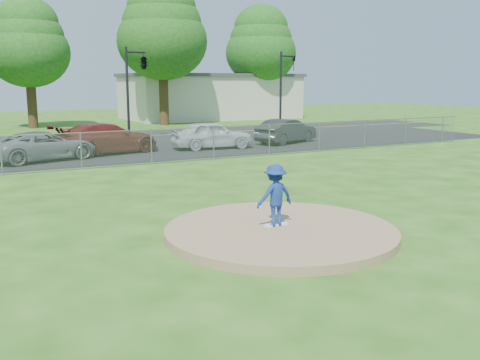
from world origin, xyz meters
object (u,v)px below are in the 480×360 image
object	(u,v)px
pitcher	(275,195)
parked_car_charcoal	(286,131)
parked_car_pearl	(212,135)
parked_car_darkred	(107,138)
traffic_signal_right	(284,84)
parked_car_gray	(44,146)
tree_center	(28,42)
tree_right	(162,30)
tree_far_right	(261,44)
traffic_signal_center	(142,64)
commercial_building	(210,96)

from	to	relation	value
pitcher	parked_car_charcoal	xyz separation A→B (m)	(10.65, 15.81, -0.22)
parked_car_pearl	parked_car_darkred	bearing A→B (deg)	89.95
traffic_signal_right	pitcher	world-z (taller)	traffic_signal_right
parked_car_gray	parked_car_charcoal	world-z (taller)	parked_car_charcoal
parked_car_darkred	parked_car_charcoal	size ratio (longest dim) A/B	1.24
tree_center	parked_car_charcoal	bearing A→B (deg)	-57.14
tree_right	tree_far_right	size ratio (longest dim) A/B	1.08
tree_center	traffic_signal_right	xyz separation A→B (m)	(15.24, -12.00, -3.11)
traffic_signal_right	parked_car_pearl	xyz separation A→B (m)	(-8.57, -6.31, -2.61)
traffic_signal_center	tree_far_right	bearing A→B (deg)	39.04
tree_center	parked_car_gray	xyz separation A→B (m)	(-1.93, -18.65, -5.80)
pitcher	parked_car_darkred	size ratio (longest dim) A/B	0.28
tree_far_right	parked_car_darkred	distance (m)	28.01
commercial_building	tree_center	world-z (taller)	tree_center
parked_car_darkred	parked_car_charcoal	xyz separation A→B (m)	(10.47, -0.25, -0.07)
tree_right	parked_car_gray	size ratio (longest dim) A/B	2.45
traffic_signal_center	pitcher	size ratio (longest dim) A/B	3.84
tree_center	tree_far_right	size ratio (longest dim) A/B	0.92
commercial_building	parked_car_charcoal	distance (m)	22.68
tree_center	tree_right	xyz separation A→B (m)	(10.00, -2.00, 1.18)
tree_right	parked_car_gray	world-z (taller)	tree_right
commercial_building	parked_car_gray	bearing A→B (deg)	-129.89
pitcher	parked_car_gray	world-z (taller)	pitcher
parked_car_gray	parked_car_pearl	world-z (taller)	parked_car_pearl
parked_car_gray	parked_car_darkred	distance (m)	3.22
tree_center	parked_car_pearl	world-z (taller)	tree_center
commercial_building	parked_car_pearl	xyz separation A→B (m)	(-10.33, -22.31, -1.41)
tree_far_right	parked_car_charcoal	size ratio (longest dim) A/B	2.53
commercial_building	tree_center	bearing A→B (deg)	-166.76
tree_right	parked_car_pearl	bearing A→B (deg)	-101.55
parked_car_charcoal	traffic_signal_center	bearing A→B (deg)	27.14
traffic_signal_right	parked_car_charcoal	size ratio (longest dim) A/B	1.32
tree_right	parked_car_gray	distance (m)	21.64
parked_car_pearl	tree_far_right	bearing A→B (deg)	-30.65
parked_car_gray	tree_far_right	bearing A→B (deg)	-65.79
tree_right	pitcher	xyz separation A→B (m)	(-9.03, -31.79, -6.72)
tree_center	parked_car_gray	world-z (taller)	tree_center
traffic_signal_right	parked_car_darkred	world-z (taller)	traffic_signal_right
commercial_building	parked_car_pearl	world-z (taller)	commercial_building
parked_car_darkred	parked_car_pearl	world-z (taller)	parked_car_darkred
tree_right	parked_car_gray	bearing A→B (deg)	-125.63
tree_far_right	parked_car_pearl	xyz separation A→B (m)	(-14.33, -19.31, -6.31)
traffic_signal_center	parked_car_charcoal	size ratio (longest dim) A/B	1.32
tree_right	parked_car_darkred	xyz separation A→B (m)	(-8.85, -15.73, -6.88)
traffic_signal_right	tree_far_right	bearing A→B (deg)	66.09
tree_right	traffic_signal_right	distance (m)	12.08
parked_car_pearl	parked_car_charcoal	distance (m)	4.96
commercial_building	traffic_signal_right	world-z (taller)	traffic_signal_right
tree_right	parked_car_charcoal	xyz separation A→B (m)	(1.62, -15.98, -6.94)
parked_car_pearl	pitcher	bearing A→B (deg)	165.72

